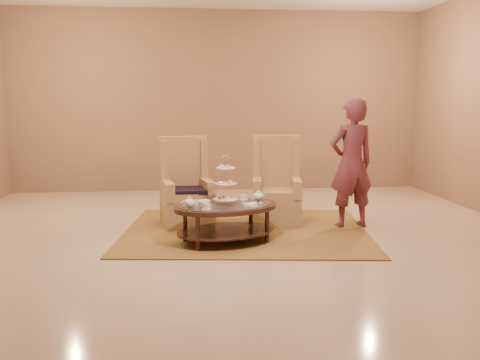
{
  "coord_description": "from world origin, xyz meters",
  "views": [
    {
      "loc": [
        -0.63,
        -6.52,
        1.77
      ],
      "look_at": [
        0.05,
        0.2,
        0.76
      ],
      "focal_mm": 40.0,
      "sensor_mm": 36.0,
      "label": 1
    }
  ],
  "objects": [
    {
      "name": "wall_back",
      "position": [
        0.0,
        4.0,
        1.75
      ],
      "size": [
        8.0,
        0.04,
        3.5
      ],
      "primitive_type": "cube",
      "color": "#846248",
      "rests_on": "ground"
    },
    {
      "name": "armchair_right",
      "position": [
        0.67,
        1.06,
        0.42
      ],
      "size": [
        0.76,
        0.78,
        1.26
      ],
      "rotation": [
        0.0,
        0.0,
        -0.13
      ],
      "color": "tan",
      "rests_on": "ground"
    },
    {
      "name": "person",
      "position": [
        1.65,
        0.64,
        0.9
      ],
      "size": [
        0.73,
        0.56,
        1.8
      ],
      "rotation": [
        0.0,
        0.0,
        3.35
      ],
      "color": "brown",
      "rests_on": "ground"
    },
    {
      "name": "tea_table",
      "position": [
        -0.15,
        -0.04,
        0.4
      ],
      "size": [
        1.53,
        1.27,
        1.1
      ],
      "rotation": [
        0.0,
        0.0,
        0.31
      ],
      "color": "black",
      "rests_on": "ground"
    },
    {
      "name": "ground",
      "position": [
        0.0,
        0.0,
        0.0
      ],
      "size": [
        8.0,
        8.0,
        0.0
      ],
      "primitive_type": "plane",
      "color": "#CAB296",
      "rests_on": "ground"
    },
    {
      "name": "ceiling",
      "position": [
        0.0,
        0.0,
        0.0
      ],
      "size": [
        8.0,
        8.0,
        0.02
      ],
      "primitive_type": "cube",
      "color": "beige",
      "rests_on": "ground"
    },
    {
      "name": "armchair_left",
      "position": [
        -0.65,
        1.03,
        0.42
      ],
      "size": [
        0.79,
        0.81,
        1.26
      ],
      "rotation": [
        0.0,
        0.0,
        0.18
      ],
      "color": "tan",
      "rests_on": "ground"
    },
    {
      "name": "rug",
      "position": [
        0.16,
        0.53,
        0.01
      ],
      "size": [
        3.54,
        3.07,
        0.02
      ],
      "rotation": [
        0.0,
        0.0,
        -0.12
      ],
      "color": "olive",
      "rests_on": "ground"
    }
  ]
}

